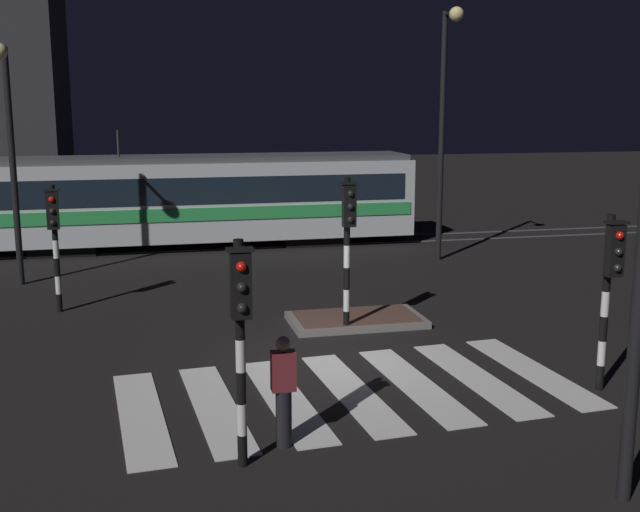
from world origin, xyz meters
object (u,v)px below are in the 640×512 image
at_px(traffic_light_kerb_mid_left, 241,321).
at_px(tram, 190,199).
at_px(street_lamp_trackside_right, 445,107).
at_px(traffic_light_corner_near_right, 610,277).
at_px(street_lamp_trackside_left, 9,134).
at_px(pedestrian_waiting_at_kerb, 284,390).
at_px(traffic_light_median_centre, 348,232).
at_px(traffic_light_corner_far_left, 54,229).

distance_m(traffic_light_kerb_mid_left, tram, 17.59).
bearing_deg(traffic_light_kerb_mid_left, street_lamp_trackside_right, 58.25).
height_order(traffic_light_corner_near_right, street_lamp_trackside_left, street_lamp_trackside_left).
xyz_separation_m(traffic_light_corner_near_right, street_lamp_trackside_left, (-11.28, 10.97, 2.14)).
distance_m(traffic_light_kerb_mid_left, pedestrian_waiting_at_kerb, 1.56).
distance_m(street_lamp_trackside_right, tram, 9.41).
bearing_deg(street_lamp_trackside_right, traffic_light_corner_near_right, -97.62).
bearing_deg(street_lamp_trackside_right, pedestrian_waiting_at_kerb, -120.69).
xyz_separation_m(street_lamp_trackside_left, pedestrian_waiting_at_kerb, (5.32, -11.94, -3.35)).
bearing_deg(street_lamp_trackside_left, traffic_light_median_centre, -40.02).
distance_m(street_lamp_trackside_right, pedestrian_waiting_at_kerb, 15.27).
xyz_separation_m(traffic_light_corner_near_right, pedestrian_waiting_at_kerb, (-5.95, -0.97, -1.21)).
bearing_deg(traffic_light_corner_near_right, traffic_light_corner_far_left, 141.94).
xyz_separation_m(traffic_light_corner_far_left, tram, (3.77, 8.23, -0.32)).
distance_m(traffic_light_corner_far_left, traffic_light_corner_near_right, 12.63).
bearing_deg(traffic_light_kerb_mid_left, pedestrian_waiting_at_kerb, 40.89).
distance_m(traffic_light_median_centre, tram, 11.87).
distance_m(street_lamp_trackside_left, pedestrian_waiting_at_kerb, 13.49).
relative_size(traffic_light_kerb_mid_left, traffic_light_median_centre, 0.94).
xyz_separation_m(traffic_light_kerb_mid_left, traffic_light_median_centre, (3.12, 6.02, 0.15)).
bearing_deg(street_lamp_trackside_right, tram, 150.82).
xyz_separation_m(street_lamp_trackside_left, street_lamp_trackside_right, (12.84, 0.72, 0.71)).
bearing_deg(street_lamp_trackside_left, traffic_light_kerb_mid_left, -69.70).
relative_size(street_lamp_trackside_left, street_lamp_trackside_right, 0.83).
distance_m(traffic_light_corner_near_right, traffic_light_median_centre, 5.68).
height_order(traffic_light_kerb_mid_left, traffic_light_median_centre, traffic_light_median_centre).
distance_m(traffic_light_median_centre, street_lamp_trackside_left, 10.31).
height_order(traffic_light_kerb_mid_left, pedestrian_waiting_at_kerb, traffic_light_kerb_mid_left).
bearing_deg(street_lamp_trackside_right, traffic_light_corner_far_left, -161.25).
bearing_deg(traffic_light_kerb_mid_left, traffic_light_median_centre, 62.59).
relative_size(traffic_light_kerb_mid_left, traffic_light_corner_far_left, 1.04).
bearing_deg(street_lamp_trackside_left, traffic_light_corner_far_left, -67.27).
height_order(traffic_light_corner_far_left, tram, tram).
distance_m(traffic_light_kerb_mid_left, street_lamp_trackside_left, 13.52).
bearing_deg(traffic_light_median_centre, traffic_light_corner_far_left, 152.59).
relative_size(traffic_light_kerb_mid_left, street_lamp_trackside_right, 0.41).
xyz_separation_m(street_lamp_trackside_left, tram, (5.10, 5.04, -2.48)).
bearing_deg(traffic_light_median_centre, traffic_light_kerb_mid_left, -117.41).
bearing_deg(traffic_light_kerb_mid_left, traffic_light_corner_near_right, 13.27).
bearing_deg(street_lamp_trackside_left, tram, 44.64).
distance_m(traffic_light_corner_far_left, street_lamp_trackside_right, 12.48).
bearing_deg(traffic_light_corner_near_right, pedestrian_waiting_at_kerb, -170.74).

